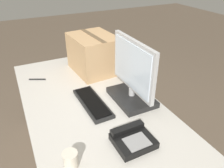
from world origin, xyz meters
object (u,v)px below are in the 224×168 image
(desk_phone, at_px, (133,139))
(monitor, at_px, (132,78))
(cardboard_box, at_px, (94,54))
(pen_marker, at_px, (37,79))
(paper_cup_left, at_px, (71,160))
(keyboard, at_px, (92,103))

(desk_phone, bearing_deg, monitor, 149.60)
(monitor, relative_size, cardboard_box, 1.07)
(monitor, bearing_deg, pen_marker, -136.76)
(paper_cup_left, bearing_deg, desk_phone, 91.31)
(desk_phone, height_order, cardboard_box, cardboard_box)
(monitor, distance_m, cardboard_box, 0.57)
(monitor, xyz_separation_m, pen_marker, (-0.61, -0.57, -0.17))
(desk_phone, distance_m, paper_cup_left, 0.36)
(monitor, xyz_separation_m, cardboard_box, (-0.57, -0.06, -0.01))
(desk_phone, distance_m, cardboard_box, 0.97)
(cardboard_box, height_order, pen_marker, cardboard_box)
(keyboard, relative_size, desk_phone, 1.98)
(desk_phone, xyz_separation_m, cardboard_box, (-0.95, 0.15, 0.14))
(keyboard, distance_m, cardboard_box, 0.57)
(monitor, height_order, cardboard_box, monitor)
(paper_cup_left, distance_m, cardboard_box, 1.09)
(paper_cup_left, height_order, pen_marker, paper_cup_left)
(monitor, relative_size, pen_marker, 3.75)
(keyboard, bearing_deg, monitor, 74.79)
(cardboard_box, bearing_deg, desk_phone, -9.08)
(paper_cup_left, bearing_deg, monitor, 123.99)
(monitor, xyz_separation_m, keyboard, (-0.07, -0.28, -0.16))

